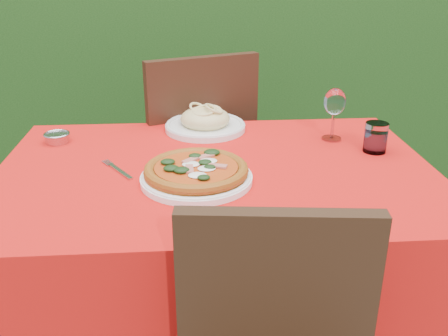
{
  "coord_description": "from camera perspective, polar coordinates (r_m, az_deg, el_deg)",
  "views": [
    {
      "loc": [
        -0.07,
        -1.32,
        1.32
      ],
      "look_at": [
        0.02,
        -0.05,
        0.77
      ],
      "focal_mm": 40.0,
      "sensor_mm": 36.0,
      "label": 1
    }
  ],
  "objects": [
    {
      "name": "hedge",
      "position": [
        2.9,
        -2.82,
        15.35
      ],
      "size": [
        3.2,
        0.55,
        1.78
      ],
      "color": "black",
      "rests_on": "ground"
    },
    {
      "name": "dining_table",
      "position": [
        1.51,
        -0.9,
        -5.26
      ],
      "size": [
        1.26,
        0.86,
        0.75
      ],
      "color": "#452C16",
      "rests_on": "ground"
    },
    {
      "name": "chair_far",
      "position": [
        2.06,
        -3.42,
        1.64
      ],
      "size": [
        0.57,
        0.57,
        0.97
      ],
      "rotation": [
        0.0,
        0.0,
        3.5
      ],
      "color": "black",
      "rests_on": "ground"
    },
    {
      "name": "pizza_plate",
      "position": [
        1.35,
        -3.18,
        -0.53
      ],
      "size": [
        0.36,
        0.36,
        0.06
      ],
      "rotation": [
        0.0,
        0.0,
        0.38
      ],
      "color": "white",
      "rests_on": "dining_table"
    },
    {
      "name": "pasta_plate",
      "position": [
        1.75,
        -2.16,
        5.28
      ],
      "size": [
        0.28,
        0.28,
        0.08
      ],
      "rotation": [
        0.0,
        0.0,
        -0.17
      ],
      "color": "white",
      "rests_on": "dining_table"
    },
    {
      "name": "water_glass",
      "position": [
        1.61,
        16.93,
        3.21
      ],
      "size": [
        0.07,
        0.07,
        0.09
      ],
      "color": "white",
      "rests_on": "dining_table"
    },
    {
      "name": "wine_glass",
      "position": [
        1.66,
        12.53,
        7.17
      ],
      "size": [
        0.07,
        0.07,
        0.17
      ],
      "color": "white",
      "rests_on": "dining_table"
    },
    {
      "name": "fork",
      "position": [
        1.44,
        -11.78,
        -0.36
      ],
      "size": [
        0.12,
        0.16,
        0.0
      ],
      "primitive_type": "cube",
      "rotation": [
        0.0,
        0.0,
        0.58
      ],
      "color": "#BBBAC2",
      "rests_on": "dining_table"
    },
    {
      "name": "steel_ramekin",
      "position": [
        1.72,
        -18.53,
        3.24
      ],
      "size": [
        0.08,
        0.08,
        0.03
      ],
      "primitive_type": "cylinder",
      "color": "#B5B5BC",
      "rests_on": "dining_table"
    }
  ]
}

